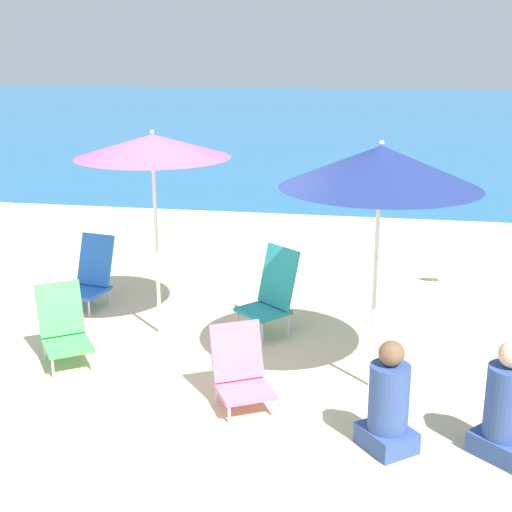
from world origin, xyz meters
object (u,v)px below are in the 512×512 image
Objects in this scene: beach_umbrella_purple at (152,146)px; person_seated_far at (388,405)px; beach_chair_blue at (91,274)px; person_seated_near at (506,409)px; beach_umbrella_navy at (381,167)px; beach_chair_pink at (240,370)px; seagull at (437,271)px; beach_chair_teal at (272,291)px; beach_chair_green at (64,327)px.

person_seated_far is at bearing -38.28° from beach_umbrella_purple.
beach_chair_blue is 4.81m from person_seated_near.
person_seated_near reaches higher than person_seated_far.
beach_umbrella_navy is 2.32m from beach_umbrella_purple.
beach_chair_pink is 3.97m from seagull.
beach_chair_blue is 0.89× the size of beach_chair_teal.
beach_chair_blue is (-1.01, 0.66, -1.55)m from beach_umbrella_purple.
beach_umbrella_purple is 3.17× the size of beach_chair_pink.
beach_umbrella_navy reaches higher than beach_chair_blue.
beach_chair_pink is 1.29m from person_seated_far.
beach_umbrella_navy is 3.25m from beach_chair_green.
beach_umbrella_purple is 7.71× the size of seagull.
beach_chair_teal reaches higher than person_seated_near.
beach_umbrella_purple is 2.61× the size of beach_chair_blue.
person_seated_near is 3.30× the size of seagull.
beach_umbrella_purple is at bearing 15.34° from beach_chair_green.
person_seated_far is (1.19, -0.49, 0.05)m from beach_chair_pink.
beach_chair_blue reaches higher than beach_chair_pink.
beach_umbrella_purple is at bearing 103.09° from person_seated_far.
beach_chair_green reaches higher than beach_chair_pink.
beach_umbrella_purple reaches higher than person_seated_near.
person_seated_near reaches higher than beach_chair_blue.
beach_umbrella_navy is at bearing -5.08° from beach_chair_teal.
beach_chair_pink is at bearing -31.69° from beach_chair_blue.
seagull is (0.60, 4.03, -0.21)m from person_seated_far.
beach_umbrella_navy is 2.40× the size of person_seated_near.
person_seated_near is (2.02, -0.44, 0.07)m from beach_chair_pink.
beach_umbrella_purple is at bearing -21.79° from beach_chair_blue.
beach_chair_green is at bearing 179.59° from beach_umbrella_navy.
beach_chair_teal reaches higher than seagull.
beach_umbrella_navy is 2.06m from person_seated_near.
person_seated_far reaches higher than beach_chair_green.
seagull is at bearing 34.55° from beach_chair_pink.
beach_chair_blue is at bearing -158.54° from seagull.
seagull is (1.77, 2.01, -0.31)m from beach_chair_teal.
beach_chair_teal is 1.01× the size of person_seated_near.
person_seated_far is 3.15× the size of seagull.
person_seated_near is at bearing -4.80° from beach_chair_teal.
beach_umbrella_navy is 3.25× the size of beach_chair_pink.
beach_chair_pink is at bearing -50.02° from beach_umbrella_purple.
beach_umbrella_navy is at bearing 59.65° from person_seated_far.
person_seated_near is (2.00, -1.97, -0.09)m from beach_chair_teal.
beach_chair_blue is at bearing 154.82° from beach_umbrella_navy.
beach_chair_green is 4.68m from seagull.
person_seated_near is 3.99m from seagull.
beach_chair_green is at bearing 135.00° from beach_chair_pink.
beach_chair_green is at bearing 122.54° from person_seated_far.
beach_chair_teal reaches higher than beach_chair_pink.
person_seated_near is 1.05× the size of person_seated_far.
beach_umbrella_navy is 2.68× the size of beach_chair_blue.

